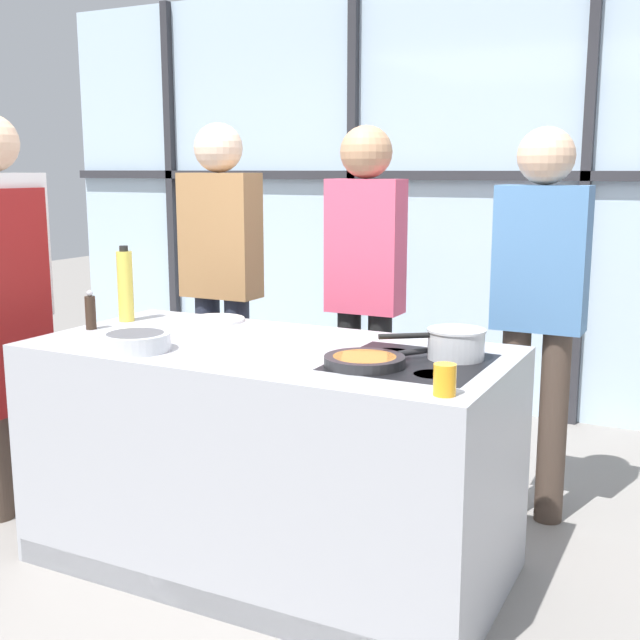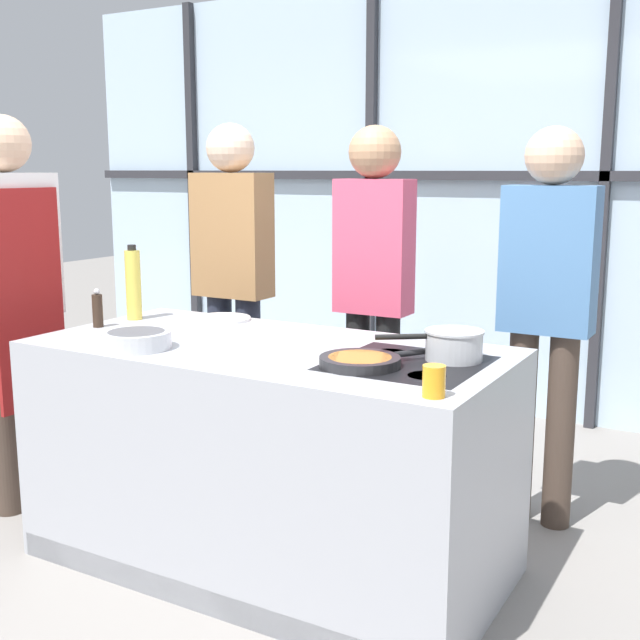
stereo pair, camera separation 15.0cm
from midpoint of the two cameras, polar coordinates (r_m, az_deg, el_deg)
The scene contains 14 objects.
ground_plane at distance 3.43m, azimuth -2.24°, elevation -16.79°, with size 18.00×18.00×0.00m, color gray.
back_window_wall at distance 5.32m, azimuth 12.18°, elevation 8.55°, with size 6.40×0.10×2.80m.
demo_island at distance 3.24m, azimuth -2.29°, elevation -9.68°, with size 1.86×0.91×0.91m.
chef at distance 3.89m, azimuth -19.97°, elevation 2.12°, with size 0.25×0.44×1.82m.
spectator_far_left at distance 4.31m, azimuth -5.23°, elevation 3.65°, with size 0.42×0.25×1.82m.
spectator_center_left at distance 3.89m, azimuth 4.92°, elevation 3.00°, with size 0.37×0.25×1.78m.
spectator_center_right at distance 3.63m, azimuth 16.98°, elevation 1.48°, with size 0.39×0.25×1.76m.
frying_pan at distance 2.79m, azimuth 4.54°, elevation -2.91°, with size 0.35×0.45×0.04m.
saucepan at distance 2.91m, azimuth 10.92°, elevation -1.70°, with size 0.34×0.28×0.11m.
white_plate at distance 3.64m, azimuth -5.85°, elevation 0.09°, with size 0.26×0.26×0.01m, color white.
mixing_bowl at distance 3.11m, azimuth -11.57°, elevation -1.35°, with size 0.26×0.26×0.07m.
oil_bottle at distance 3.70m, azimuth -12.01°, elevation 2.50°, with size 0.07×0.07×0.34m.
pepper_grinder at distance 3.57m, azimuth -14.39°, elevation 0.71°, with size 0.04×0.04×0.17m.
juice_glass_near at distance 2.44m, azimuth 9.86°, elevation -4.32°, with size 0.07×0.07×0.10m, color orange.
Camera 2 is at (1.69, -2.54, 1.58)m, focal length 45.00 mm.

